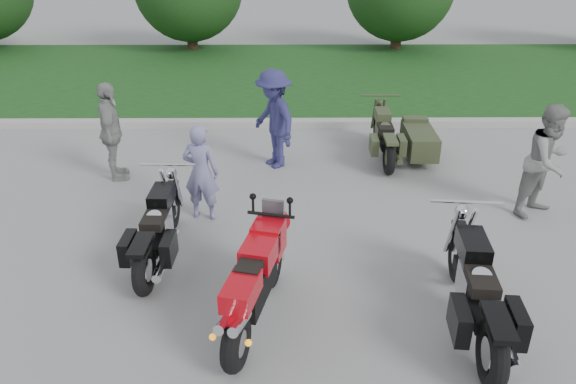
{
  "coord_description": "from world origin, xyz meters",
  "views": [
    {
      "loc": [
        0.15,
        -6.06,
        4.34
      ],
      "look_at": [
        0.2,
        1.05,
        0.8
      ],
      "focal_mm": 35.0,
      "sensor_mm": 36.0,
      "label": 1
    }
  ],
  "objects_px": {
    "cruiser_sidecar": "(405,140)",
    "sportbike_red": "(255,282)",
    "person_stripe": "(201,173)",
    "person_back": "(111,132)",
    "cruiser_right": "(477,295)",
    "cruiser_left": "(158,232)",
    "person_denim": "(274,119)",
    "person_grey": "(548,161)"
  },
  "relations": [
    {
      "from": "cruiser_left",
      "to": "person_grey",
      "type": "bearing_deg",
      "value": 15.1
    },
    {
      "from": "person_stripe",
      "to": "cruiser_left",
      "type": "bearing_deg",
      "value": 81.46
    },
    {
      "from": "sportbike_red",
      "to": "person_denim",
      "type": "distance_m",
      "value": 4.66
    },
    {
      "from": "sportbike_red",
      "to": "cruiser_right",
      "type": "height_order",
      "value": "sportbike_red"
    },
    {
      "from": "cruiser_left",
      "to": "person_denim",
      "type": "height_order",
      "value": "person_denim"
    },
    {
      "from": "person_denim",
      "to": "person_back",
      "type": "height_order",
      "value": "person_denim"
    },
    {
      "from": "person_stripe",
      "to": "person_back",
      "type": "relative_size",
      "value": 0.87
    },
    {
      "from": "cruiser_right",
      "to": "person_stripe",
      "type": "relative_size",
      "value": 1.65
    },
    {
      "from": "cruiser_sidecar",
      "to": "person_stripe",
      "type": "height_order",
      "value": "person_stripe"
    },
    {
      "from": "person_stripe",
      "to": "person_denim",
      "type": "xyz_separation_m",
      "value": [
        1.09,
        2.04,
        0.15
      ]
    },
    {
      "from": "cruiser_sidecar",
      "to": "person_grey",
      "type": "distance_m",
      "value": 2.86
    },
    {
      "from": "person_denim",
      "to": "person_back",
      "type": "distance_m",
      "value": 2.91
    },
    {
      "from": "cruiser_right",
      "to": "person_back",
      "type": "relative_size",
      "value": 1.44
    },
    {
      "from": "cruiser_left",
      "to": "person_stripe",
      "type": "distance_m",
      "value": 1.36
    },
    {
      "from": "person_grey",
      "to": "person_back",
      "type": "distance_m",
      "value": 7.26
    },
    {
      "from": "cruiser_sidecar",
      "to": "sportbike_red",
      "type": "bearing_deg",
      "value": -117.37
    },
    {
      "from": "cruiser_sidecar",
      "to": "person_grey",
      "type": "relative_size",
      "value": 1.25
    },
    {
      "from": "sportbike_red",
      "to": "person_back",
      "type": "height_order",
      "value": "person_back"
    },
    {
      "from": "person_grey",
      "to": "cruiser_right",
      "type": "bearing_deg",
      "value": -158.85
    },
    {
      "from": "person_stripe",
      "to": "person_grey",
      "type": "distance_m",
      "value": 5.37
    },
    {
      "from": "person_stripe",
      "to": "person_back",
      "type": "height_order",
      "value": "person_back"
    },
    {
      "from": "cruiser_left",
      "to": "cruiser_sidecar",
      "type": "xyz_separation_m",
      "value": [
        4.06,
        3.57,
        -0.05
      ]
    },
    {
      "from": "sportbike_red",
      "to": "cruiser_right",
      "type": "distance_m",
      "value": 2.51
    },
    {
      "from": "sportbike_red",
      "to": "person_stripe",
      "type": "bearing_deg",
      "value": 123.39
    },
    {
      "from": "sportbike_red",
      "to": "person_denim",
      "type": "xyz_separation_m",
      "value": [
        0.15,
        4.65,
        0.33
      ]
    },
    {
      "from": "person_denim",
      "to": "person_back",
      "type": "relative_size",
      "value": 1.04
    },
    {
      "from": "cruiser_left",
      "to": "person_grey",
      "type": "height_order",
      "value": "person_grey"
    },
    {
      "from": "cruiser_left",
      "to": "cruiser_sidecar",
      "type": "relative_size",
      "value": 1.03
    },
    {
      "from": "person_stripe",
      "to": "person_denim",
      "type": "bearing_deg",
      "value": -106.92
    },
    {
      "from": "cruiser_right",
      "to": "cruiser_sidecar",
      "type": "height_order",
      "value": "cruiser_right"
    },
    {
      "from": "person_grey",
      "to": "person_denim",
      "type": "height_order",
      "value": "person_denim"
    },
    {
      "from": "cruiser_right",
      "to": "person_back",
      "type": "distance_m",
      "value": 6.71
    },
    {
      "from": "person_back",
      "to": "cruiser_left",
      "type": "bearing_deg",
      "value": -167.78
    },
    {
      "from": "sportbike_red",
      "to": "person_back",
      "type": "distance_m",
      "value": 4.91
    },
    {
      "from": "cruiser_right",
      "to": "person_grey",
      "type": "bearing_deg",
      "value": 61.14
    },
    {
      "from": "person_denim",
      "to": "cruiser_sidecar",
      "type": "bearing_deg",
      "value": 65.66
    },
    {
      "from": "person_grey",
      "to": "person_stripe",
      "type": "bearing_deg",
      "value": 146.38
    },
    {
      "from": "person_back",
      "to": "sportbike_red",
      "type": "bearing_deg",
      "value": -160.14
    },
    {
      "from": "sportbike_red",
      "to": "person_stripe",
      "type": "relative_size",
      "value": 1.38
    },
    {
      "from": "person_grey",
      "to": "person_denim",
      "type": "distance_m",
      "value": 4.69
    },
    {
      "from": "person_grey",
      "to": "person_denim",
      "type": "relative_size",
      "value": 0.97
    },
    {
      "from": "sportbike_red",
      "to": "person_stripe",
      "type": "xyz_separation_m",
      "value": [
        -0.94,
        2.61,
        0.17
      ]
    }
  ]
}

